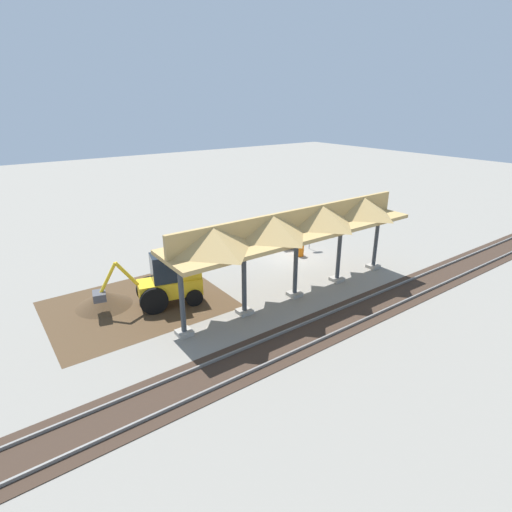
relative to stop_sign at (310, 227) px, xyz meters
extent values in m
plane|color=gray|center=(2.06, 0.16, -1.64)|extent=(120.00, 120.00, 0.00)
cube|color=#4C3823|center=(13.20, 0.98, -1.64)|extent=(8.94, 7.00, 0.01)
cube|color=#9E998E|center=(-0.88, 5.05, -1.54)|extent=(0.70, 0.70, 0.20)
cylinder|color=#383D42|center=(-0.88, 5.05, 0.16)|extent=(0.24, 0.24, 3.60)
cube|color=#9E998E|center=(2.47, 5.05, -1.54)|extent=(0.70, 0.70, 0.20)
cylinder|color=#383D42|center=(2.47, 5.05, 0.16)|extent=(0.24, 0.24, 3.60)
cube|color=#9E998E|center=(5.83, 5.05, -1.54)|extent=(0.70, 0.70, 0.20)
cylinder|color=#383D42|center=(5.83, 5.05, 0.16)|extent=(0.24, 0.24, 3.60)
cube|color=#9E998E|center=(9.18, 5.05, -1.54)|extent=(0.70, 0.70, 0.20)
cylinder|color=#383D42|center=(9.18, 5.05, 0.16)|extent=(0.24, 0.24, 3.60)
cube|color=#9E998E|center=(12.53, 5.05, -1.54)|extent=(0.70, 0.70, 0.20)
cylinder|color=#383D42|center=(12.53, 5.05, 0.16)|extent=(0.24, 0.24, 3.60)
cube|color=tan|center=(5.83, 5.05, 2.06)|extent=(14.61, 3.20, 0.20)
cube|color=tan|center=(5.83, 5.05, 2.71)|extent=(14.61, 0.20, 1.10)
pyramid|color=tan|center=(0.80, 5.05, 2.71)|extent=(3.02, 3.20, 1.10)
pyramid|color=tan|center=(4.15, 5.05, 2.71)|extent=(3.02, 3.20, 1.10)
pyramid|color=tan|center=(7.50, 5.05, 2.71)|extent=(3.02, 3.20, 1.10)
pyramid|color=tan|center=(10.86, 5.05, 2.71)|extent=(3.02, 3.20, 1.10)
cube|color=slate|center=(2.06, 7.69, -1.57)|extent=(60.00, 0.08, 0.15)
cube|color=slate|center=(2.06, 9.12, -1.57)|extent=(60.00, 0.08, 0.15)
cube|color=#38281E|center=(2.06, 8.40, -1.63)|extent=(60.00, 2.58, 0.03)
cylinder|color=gray|center=(0.00, 0.00, -0.60)|extent=(0.06, 0.06, 2.09)
cylinder|color=red|center=(0.00, 0.00, 0.26)|extent=(0.74, 0.22, 0.76)
cube|color=yellow|center=(11.73, 1.92, -0.67)|extent=(3.42, 2.01, 0.90)
cube|color=#1E262D|center=(11.92, 1.87, 0.48)|extent=(1.54, 1.44, 1.40)
cube|color=yellow|center=(10.73, 2.16, 0.03)|extent=(1.38, 1.33, 0.50)
cylinder|color=black|center=(12.50, 1.00, -0.94)|extent=(1.43, 0.62, 1.40)
cylinder|color=black|center=(12.83, 2.39, -0.94)|extent=(1.43, 0.62, 1.40)
cylinder|color=black|center=(10.52, 1.54, -1.19)|extent=(0.95, 0.50, 0.90)
cylinder|color=black|center=(10.82, 2.80, -1.19)|extent=(0.95, 0.50, 0.90)
cylinder|color=yellow|center=(13.73, 1.44, 0.43)|extent=(1.08, 0.42, 1.41)
cylinder|color=yellow|center=(14.63, 1.22, 0.29)|extent=(1.07, 0.40, 1.69)
cube|color=#47474C|center=(15.08, 1.11, -0.52)|extent=(0.77, 0.92, 0.40)
cone|color=#4C3823|center=(14.67, 0.04, -1.64)|extent=(5.77, 5.77, 1.66)
cylinder|color=#9E9384|center=(1.07, -0.87, -1.18)|extent=(1.66, 1.30, 0.92)
cylinder|color=black|center=(1.77, -1.08, -1.18)|extent=(0.19, 0.58, 0.60)
cylinder|color=orange|center=(1.51, 0.65, -1.19)|extent=(0.56, 0.56, 0.90)
camera|label=1|loc=(19.16, 19.76, 8.37)|focal=28.00mm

